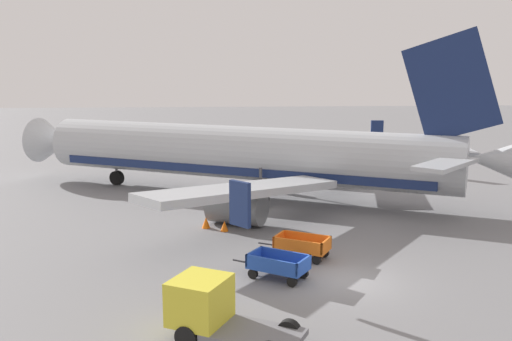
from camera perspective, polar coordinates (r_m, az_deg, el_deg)
ground_plane at (r=25.02m, az=9.14°, el=-10.86°), size 220.00×220.00×0.00m
airplane at (r=39.12m, az=-0.31°, el=1.60°), size 35.03×28.93×11.34m
baggage_cart_nearest at (r=24.71m, az=2.23°, el=-9.51°), size 3.35×2.60×1.07m
baggage_cart_second_in_row at (r=27.30m, az=4.65°, el=-7.59°), size 3.45×2.45×1.07m
service_truck_beside_carts at (r=19.33m, az=-4.37°, el=-13.78°), size 4.75×3.75×2.10m
traffic_cone_near_plane at (r=31.68m, az=-3.21°, el=-5.61°), size 0.45×0.45×0.59m
traffic_cone_mid_apron at (r=32.36m, az=-5.07°, el=-5.25°), size 0.48×0.48×0.64m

